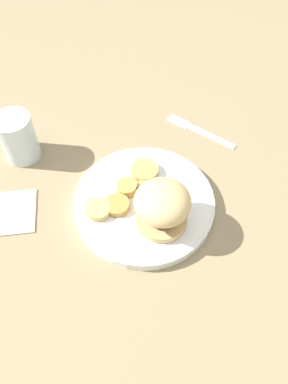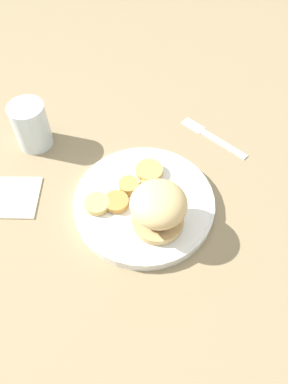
# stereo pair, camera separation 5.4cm
# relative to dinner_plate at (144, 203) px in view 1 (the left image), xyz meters

# --- Properties ---
(ground_plane) EXTENTS (4.00, 4.00, 0.00)m
(ground_plane) POSITION_rel_dinner_plate_xyz_m (0.00, 0.00, -0.01)
(ground_plane) COLOR #937F5B
(dinner_plate) EXTENTS (0.26, 0.26, 0.02)m
(dinner_plate) POSITION_rel_dinner_plate_xyz_m (0.00, 0.00, 0.00)
(dinner_plate) COLOR white
(dinner_plate) RESTS_ON ground_plane
(sandwich) EXTENTS (0.10, 0.10, 0.09)m
(sandwich) POSITION_rel_dinner_plate_xyz_m (-0.02, -0.05, 0.06)
(sandwich) COLOR tan
(sandwich) RESTS_ON dinner_plate
(potato_round_0) EXTENTS (0.05, 0.05, 0.01)m
(potato_round_0) POSITION_rel_dinner_plate_xyz_m (0.05, 0.04, 0.02)
(potato_round_0) COLOR tan
(potato_round_0) RESTS_ON dinner_plate
(potato_round_1) EXTENTS (0.04, 0.04, 0.01)m
(potato_round_1) POSITION_rel_dinner_plate_xyz_m (0.03, 0.01, 0.02)
(potato_round_1) COLOR tan
(potato_round_1) RESTS_ON dinner_plate
(potato_round_2) EXTENTS (0.04, 0.04, 0.02)m
(potato_round_2) POSITION_rel_dinner_plate_xyz_m (0.00, 0.04, 0.02)
(potato_round_2) COLOR tan
(potato_round_2) RESTS_ON dinner_plate
(potato_round_3) EXTENTS (0.05, 0.05, 0.01)m
(potato_round_3) POSITION_rel_dinner_plate_xyz_m (-0.04, 0.03, 0.02)
(potato_round_3) COLOR #BC8942
(potato_round_3) RESTS_ON dinner_plate
(potato_round_4) EXTENTS (0.05, 0.05, 0.01)m
(potato_round_4) POSITION_rel_dinner_plate_xyz_m (-0.07, 0.05, 0.02)
(potato_round_4) COLOR #DBB766
(potato_round_4) RESTS_ON dinner_plate
(fork) EXTENTS (0.02, 0.16, 0.00)m
(fork) POSITION_rel_dinner_plate_xyz_m (0.23, 0.01, -0.01)
(fork) COLOR silver
(fork) RESTS_ON ground_plane
(drinking_glass) EXTENTS (0.07, 0.07, 0.10)m
(drinking_glass) POSITION_rel_dinner_plate_xyz_m (-0.04, 0.28, 0.04)
(drinking_glass) COLOR silver
(drinking_glass) RESTS_ON ground_plane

